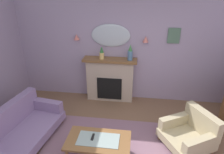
% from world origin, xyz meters
% --- Properties ---
extents(wall_back, '(6.94, 0.10, 2.93)m').
position_xyz_m(wall_back, '(0.00, 2.53, 1.46)').
color(wall_back, '#9E8CA8').
rests_on(wall_back, ground).
extents(fireplace, '(1.36, 0.36, 1.16)m').
position_xyz_m(fireplace, '(-0.57, 2.31, 0.57)').
color(fireplace, tan).
rests_on(fireplace, ground).
extents(mantel_vase_left, '(0.12, 0.12, 0.32)m').
position_xyz_m(mantel_vase_left, '(-0.77, 2.28, 1.31)').
color(mantel_vase_left, tan).
rests_on(mantel_vase_left, fireplace).
extents(mantel_vase_right, '(0.12, 0.12, 0.39)m').
position_xyz_m(mantel_vase_right, '(-0.07, 2.28, 1.34)').
color(mantel_vase_right, '#4C7093').
rests_on(mantel_vase_right, fireplace).
extents(wall_mirror, '(0.96, 0.06, 0.56)m').
position_xyz_m(wall_mirror, '(-0.57, 2.45, 1.71)').
color(wall_mirror, '#B2BCC6').
extents(wall_sconce_left, '(0.14, 0.14, 0.14)m').
position_xyz_m(wall_sconce_left, '(-1.42, 2.40, 1.66)').
color(wall_sconce_left, '#D17066').
extents(wall_sconce_right, '(0.14, 0.14, 0.14)m').
position_xyz_m(wall_sconce_right, '(0.28, 2.40, 1.66)').
color(wall_sconce_right, '#D17066').
extents(framed_picture, '(0.28, 0.03, 0.36)m').
position_xyz_m(framed_picture, '(0.93, 2.46, 1.75)').
color(framed_picture, '#4C6B56').
extents(coffee_table, '(1.10, 0.60, 0.45)m').
position_xyz_m(coffee_table, '(-0.48, 0.25, 0.38)').
color(coffee_table, brown).
rests_on(coffee_table, ground).
extents(tv_remote, '(0.04, 0.16, 0.02)m').
position_xyz_m(tv_remote, '(-0.58, 0.29, 0.45)').
color(tv_remote, black).
rests_on(tv_remote, coffee_table).
extents(floral_couch, '(1.10, 1.81, 0.76)m').
position_xyz_m(floral_couch, '(-2.08, 0.45, 0.32)').
color(floral_couch, gray).
rests_on(floral_couch, ground).
extents(armchair_by_coffee_table, '(1.11, 1.10, 0.71)m').
position_xyz_m(armchair_by_coffee_table, '(1.18, 0.81, 0.31)').
color(armchair_by_coffee_table, tan).
rests_on(armchair_by_coffee_table, ground).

